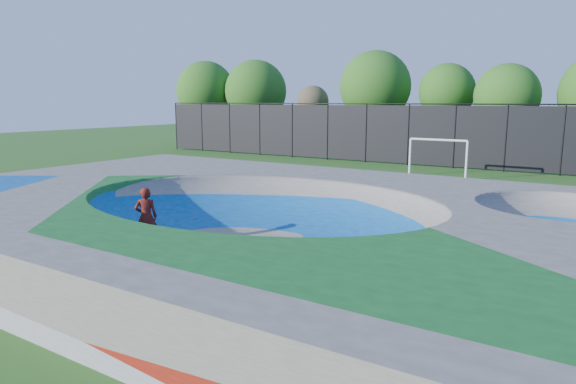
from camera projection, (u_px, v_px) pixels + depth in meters
name	position (u px, v px, depth m)	size (l,w,h in m)	color
ground	(256.00, 247.00, 14.96)	(120.00, 120.00, 0.00)	#235116
skate_deck	(256.00, 222.00, 14.83)	(22.00, 14.00, 1.50)	gray
skater	(146.00, 217.00, 14.92)	(0.64, 0.42, 1.74)	#B1220E
skateboard	(148.00, 245.00, 15.07)	(0.78, 0.22, 0.05)	black
soccer_goal	(438.00, 151.00, 28.21)	(3.25, 0.12, 2.15)	white
fence	(455.00, 135.00, 31.99)	(48.09, 0.09, 4.04)	black
treeline	(469.00, 90.00, 36.02)	(52.86, 7.37, 8.13)	#403220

